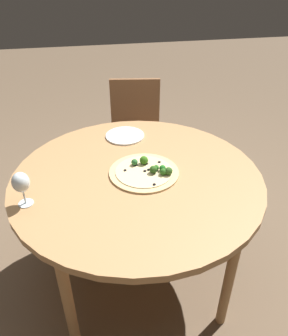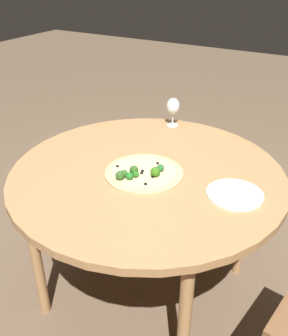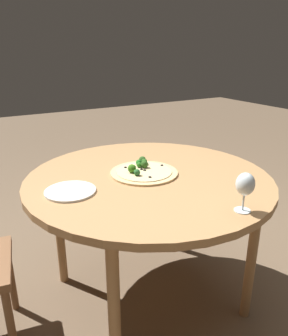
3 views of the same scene
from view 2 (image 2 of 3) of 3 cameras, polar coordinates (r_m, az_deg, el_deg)
ground_plane at (r=2.15m, az=0.38°, el=-17.90°), size 12.00×12.00×0.00m
dining_table at (r=1.70m, az=0.45°, el=-2.14°), size 1.22×1.22×0.75m
pizza at (r=1.63m, az=-0.14°, el=-0.71°), size 0.34×0.34×0.06m
wine_glass at (r=2.09m, az=4.45°, el=9.26°), size 0.07×0.07×0.16m
plate_near at (r=1.54m, az=13.64°, el=-3.93°), size 0.23×0.23×0.01m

